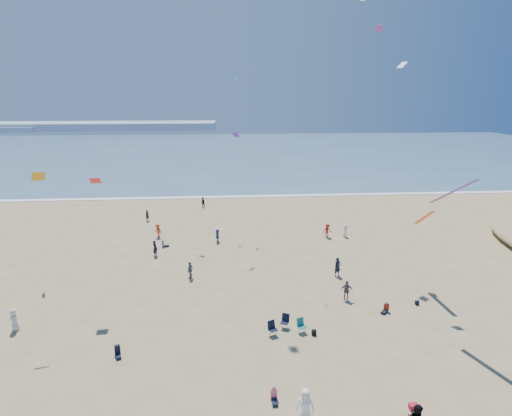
{
  "coord_description": "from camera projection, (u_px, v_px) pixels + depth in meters",
  "views": [
    {
      "loc": [
        0.3,
        -15.66,
        15.63
      ],
      "look_at": [
        2.0,
        8.0,
        8.8
      ],
      "focal_mm": 28.0,
      "sensor_mm": 36.0,
      "label": 1
    }
  ],
  "objects": [
    {
      "name": "headland_far",
      "position": [
        91.0,
        126.0,
        177.67
      ],
      "size": [
        110.0,
        20.0,
        3.2
      ],
      "primitive_type": "cube",
      "color": "#7A8EA8",
      "rests_on": "ground"
    },
    {
      "name": "seated_group",
      "position": [
        228.0,
        333.0,
        26.34
      ],
      "size": [
        19.54,
        30.18,
        0.84
      ],
      "color": "silver",
      "rests_on": "ground"
    },
    {
      "name": "navy_bag",
      "position": [
        417.0,
        303.0,
        30.61
      ],
      "size": [
        0.28,
        0.18,
        0.34
      ],
      "primitive_type": "cube",
      "color": "black",
      "rests_on": "ground"
    },
    {
      "name": "standing_flyers",
      "position": [
        279.0,
        294.0,
        30.54
      ],
      "size": [
        32.22,
        46.05,
        1.89
      ],
      "color": "black",
      "rests_on": "ground"
    },
    {
      "name": "chair_cluster",
      "position": [
        287.0,
        326.0,
        27.01
      ],
      "size": [
        2.79,
        1.59,
        1.0
      ],
      "color": "black",
      "rests_on": "ground"
    },
    {
      "name": "cooler",
      "position": [
        414.0,
        407.0,
        20.48
      ],
      "size": [
        0.45,
        0.3,
        0.3
      ],
      "primitive_type": "cube",
      "color": "red",
      "rests_on": "ground"
    },
    {
      "name": "kites_aloft",
      "position": [
        354.0,
        112.0,
        28.4
      ],
      "size": [
        33.54,
        40.02,
        28.8
      ],
      "color": "#2583DA",
      "rests_on": "ground"
    },
    {
      "name": "white_tote",
      "position": [
        270.0,
        326.0,
        27.47
      ],
      "size": [
        0.35,
        0.2,
        0.4
      ],
      "primitive_type": "cube",
      "color": "silver",
      "rests_on": "ground"
    },
    {
      "name": "black_backpack",
      "position": [
        314.0,
        332.0,
        26.76
      ],
      "size": [
        0.3,
        0.22,
        0.38
      ],
      "primitive_type": "cube",
      "color": "black",
      "rests_on": "ground"
    },
    {
      "name": "ocean",
      "position": [
        226.0,
        152.0,
        110.36
      ],
      "size": [
        220.0,
        100.0,
        0.06
      ],
      "primitive_type": "cube",
      "color": "#476B84",
      "rests_on": "ground"
    },
    {
      "name": "surf_line",
      "position": [
        226.0,
        197.0,
        62.43
      ],
      "size": [
        220.0,
        1.2,
        0.08
      ],
      "primitive_type": "cube",
      "color": "white",
      "rests_on": "ground"
    }
  ]
}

